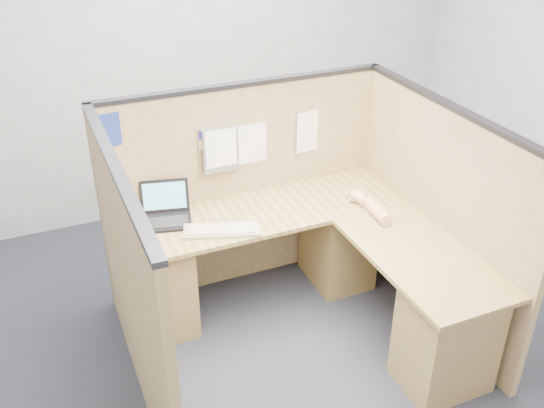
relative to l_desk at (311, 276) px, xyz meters
name	(u,v)px	position (x,y,z in m)	size (l,w,h in m)	color
floor	(303,356)	(-0.18, -0.29, -0.39)	(5.00, 5.00, 0.00)	#21232F
wall_back	(190,53)	(-0.18, 1.96, 1.01)	(5.00, 5.00, 0.00)	#9C9EA1
cubicle_partitions	(277,223)	(-0.18, 0.14, 0.38)	(2.06, 1.83, 1.53)	brown
l_desk	(311,276)	(0.00, 0.00, 0.00)	(1.95, 1.75, 0.73)	brown
laptop	(163,211)	(-0.82, 0.55, 0.39)	(0.37, 0.37, 0.23)	black
keyboard	(222,230)	(-0.53, 0.24, 0.35)	(0.51, 0.31, 0.03)	#9D937A
mouse	(357,198)	(0.47, 0.25, 0.36)	(0.12, 0.07, 0.05)	silver
hand_forearm	(371,206)	(0.48, 0.10, 0.38)	(0.12, 0.43, 0.09)	tan
blue_poster	(111,130)	(-1.06, 0.68, 0.95)	(0.16, 0.00, 0.22)	navy
american_flag	(211,140)	(-0.44, 0.67, 0.78)	(0.21, 0.01, 0.37)	olive
file_holder	(220,150)	(-0.38, 0.66, 0.71)	(0.25, 0.05, 0.31)	slate
paper_left	(251,144)	(-0.14, 0.68, 0.70)	(0.22, 0.00, 0.28)	white
paper_right	(311,131)	(0.31, 0.68, 0.72)	(0.24, 0.00, 0.30)	white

